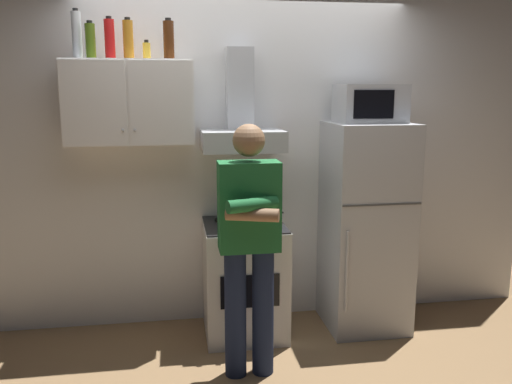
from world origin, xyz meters
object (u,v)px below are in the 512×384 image
cooking_pot (264,218)px  bottle_liquor_amber (128,39)px  bottle_olive_oil (90,41)px  range_hood (241,123)px  stove_oven (244,279)px  bottle_vodka_clear (77,35)px  upper_cabinet (130,103)px  bottle_rum_dark (169,40)px  refrigerator (366,227)px  microwave (370,104)px  bottle_spice_jar (147,51)px  bottle_soda_red (110,39)px  person_standing (249,242)px

cooking_pot → bottle_liquor_amber: 1.57m
bottle_olive_oil → range_hood: bearing=1.5°
stove_oven → bottle_vodka_clear: bottle_vodka_clear is taller
upper_cabinet → bottle_liquor_amber: bearing=-68.1°
bottle_rum_dark → range_hood: bearing=0.8°
range_hood → cooking_pot: range_hood is taller
upper_cabinet → refrigerator: bearing=-4.1°
bottle_rum_dark → bottle_olive_oil: bearing=-177.9°
microwave → bottle_spice_jar: (-1.62, 0.13, 0.37)m
bottle_vodka_clear → bottle_soda_red: bearing=-11.8°
cooking_pot → bottle_vodka_clear: (-1.26, 0.26, 1.28)m
bottle_vodka_clear → bottle_liquor_amber: bearing=-7.8°
microwave → bottle_soda_red: size_ratio=1.69×
person_standing → bottle_rum_dark: 1.55m
bottle_vodka_clear → bottle_spice_jar: bottle_vodka_clear is taller
upper_cabinet → bottle_soda_red: bottle_soda_red is taller
person_standing → bottle_soda_red: 1.70m
person_standing → bottle_olive_oil: 1.76m
microwave → cooking_pot: microwave is taller
bottle_rum_dark → bottle_spice_jar: size_ratio=2.08×
bottle_vodka_clear → cooking_pot: bearing=-11.7°
range_hood → person_standing: bearing=-93.9°
stove_oven → bottle_rum_dark: 1.83m
upper_cabinet → refrigerator: (1.75, -0.12, -0.95)m
person_standing → cooking_pot: size_ratio=5.77×
stove_oven → bottle_olive_oil: (-1.04, 0.10, 1.74)m
bottle_rum_dark → person_standing: bearing=-57.5°
bottle_liquor_amber → bottle_spice_jar: size_ratio=2.05×
person_standing → range_hood: bearing=86.1°
microwave → bottle_liquor_amber: size_ratio=1.72×
person_standing → bottle_vodka_clear: bottle_vodka_clear is taller
bottle_soda_red → bottle_olive_oil: (-0.13, 0.00, -0.02)m
cooking_pot → range_hood: bearing=117.9°
refrigerator → person_standing: person_standing is taller
upper_cabinet → refrigerator: 2.00m
stove_oven → bottle_soda_red: (-0.91, 0.10, 1.75)m
cooking_pot → bottle_olive_oil: bearing=169.4°
bottle_spice_jar → bottle_olive_oil: bearing=-172.7°
stove_oven → person_standing: person_standing is taller
microwave → person_standing: size_ratio=0.29×
upper_cabinet → person_standing: bearing=-44.3°
upper_cabinet → bottle_olive_oil: bottle_olive_oil is taller
upper_cabinet → bottle_soda_red: 0.45m
bottle_vodka_clear → bottle_olive_oil: size_ratio=1.33×
refrigerator → bottle_liquor_amber: size_ratio=5.74×
range_hood → bottle_spice_jar: (-0.67, 0.02, 0.51)m
stove_oven → range_hood: range_hood is taller
stove_oven → bottle_soda_red: 1.98m
range_hood → bottle_rum_dark: size_ratio=2.65×
microwave → bottle_soda_red: bottle_soda_red is taller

